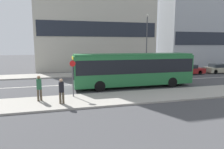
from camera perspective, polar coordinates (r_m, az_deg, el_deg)
ground_plane at (r=20.68m, az=-11.18°, el=-2.88°), size 120.00×120.00×0.00m
sidewalk_near at (r=14.60m, az=-9.63°, el=-7.46°), size 44.00×3.50×0.13m
sidewalk_far at (r=26.81m, az=-12.02°, el=-0.12°), size 44.00×3.50×0.13m
lane_centerline at (r=20.67m, az=-11.18°, el=-2.87°), size 41.80×0.16×0.01m
apartment_block_right_tower at (r=41.49m, az=23.92°, el=14.93°), size 13.96×5.62×18.20m
city_bus at (r=19.16m, az=6.13°, el=1.90°), size 11.40×2.54×3.19m
parked_car_0 at (r=29.07m, az=20.56°, el=1.30°), size 4.65×1.85×1.30m
parked_car_1 at (r=32.25m, az=28.20°, el=1.50°), size 4.04×1.70×1.30m
pedestrian_near_stop at (r=14.85m, az=-20.11°, el=-3.25°), size 0.34×0.34×1.80m
pedestrian_down_pavement at (r=13.71m, az=-14.25°, el=-4.19°), size 0.34×0.34×1.71m
bus_stop_sign at (r=15.27m, az=-11.13°, el=-0.27°), size 0.44×0.12×2.80m
street_lamp at (r=28.32m, az=9.90°, el=10.24°), size 0.36×0.36×7.97m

